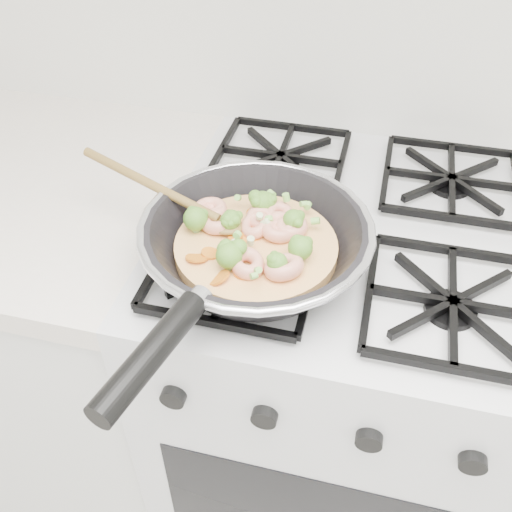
# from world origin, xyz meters

# --- Properties ---
(stove) EXTENTS (0.60, 0.60, 0.92)m
(stove) POSITION_xyz_m (0.00, 1.70, 0.46)
(stove) COLOR silver
(stove) RESTS_ON ground
(skillet) EXTENTS (0.46, 0.49, 0.09)m
(skillet) POSITION_xyz_m (-0.13, 1.56, 0.96)
(skillet) COLOR black
(skillet) RESTS_ON stove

